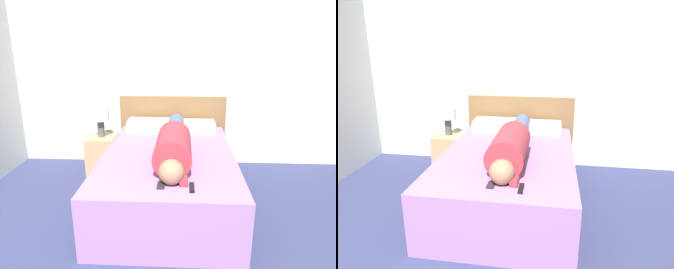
{
  "view_description": "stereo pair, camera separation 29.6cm",
  "coord_description": "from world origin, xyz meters",
  "views": [
    {
      "loc": [
        0.35,
        -0.73,
        1.7
      ],
      "look_at": [
        0.21,
        2.1,
        0.82
      ],
      "focal_mm": 32.0,
      "sensor_mm": 36.0,
      "label": 1
    },
    {
      "loc": [
        0.65,
        -0.7,
        1.7
      ],
      "look_at": [
        0.21,
        2.1,
        0.82
      ],
      "focal_mm": 32.0,
      "sensor_mm": 36.0,
      "label": 2
    }
  ],
  "objects": [
    {
      "name": "wall_back",
      "position": [
        0.0,
        3.45,
        1.3
      ],
      "size": [
        5.2,
        0.06,
        2.6
      ],
      "color": "silver",
      "rests_on": "ground_plane"
    },
    {
      "name": "bed",
      "position": [
        0.21,
        2.25,
        0.29
      ],
      "size": [
        1.36,
        2.09,
        0.57
      ],
      "color": "#936699",
      "rests_on": "ground_plane"
    },
    {
      "name": "headboard",
      "position": [
        0.21,
        3.38,
        0.49
      ],
      "size": [
        1.48,
        0.04,
        0.98
      ],
      "color": "brown",
      "rests_on": "ground_plane"
    },
    {
      "name": "nightstand",
      "position": [
        -0.72,
        3.01,
        0.25
      ],
      "size": [
        0.38,
        0.41,
        0.5
      ],
      "color": "tan",
      "rests_on": "ground_plane"
    },
    {
      "name": "table_lamp",
      "position": [
        -0.72,
        3.01,
        0.76
      ],
      "size": [
        0.23,
        0.23,
        0.37
      ],
      "color": "#4C4C51",
      "rests_on": "nightstand"
    },
    {
      "name": "person_lying",
      "position": [
        0.27,
        2.14,
        0.72
      ],
      "size": [
        0.34,
        1.75,
        0.34
      ],
      "color": "#936B4C",
      "rests_on": "bed"
    },
    {
      "name": "pillow_near_headboard",
      "position": [
        -0.06,
        3.08,
        0.64
      ],
      "size": [
        0.63,
        0.33,
        0.14
      ],
      "color": "silver",
      "rests_on": "bed"
    },
    {
      "name": "pillow_second",
      "position": [
        0.47,
        3.08,
        0.64
      ],
      "size": [
        0.6,
        0.33,
        0.13
      ],
      "color": "silver",
      "rests_on": "bed"
    },
    {
      "name": "tv_remote",
      "position": [
        0.43,
        1.44,
        0.59
      ],
      "size": [
        0.04,
        0.15,
        0.02
      ],
      "color": "black",
      "rests_on": "bed"
    },
    {
      "name": "cell_phone",
      "position": [
        0.18,
        1.48,
        0.58
      ],
      "size": [
        0.06,
        0.13,
        0.01
      ],
      "color": "black",
      "rests_on": "bed"
    }
  ]
}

